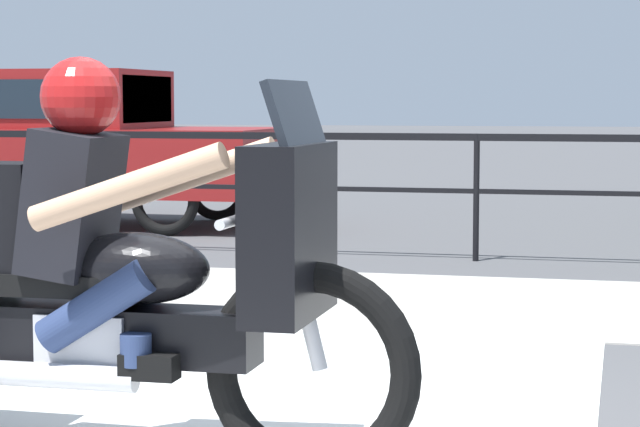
% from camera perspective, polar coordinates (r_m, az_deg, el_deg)
% --- Properties ---
extents(sidewalk_band, '(44.00, 2.40, 0.01)m').
position_cam_1_polar(sidewalk_band, '(8.31, 5.38, -4.02)').
color(sidewalk_band, '#B7B2A8').
rests_on(sidewalk_band, ground).
extents(fence_railing, '(36.00, 0.05, 1.06)m').
position_cam_1_polar(fence_railing, '(10.38, 7.18, 2.42)').
color(fence_railing, black).
rests_on(fence_railing, ground).
extents(motorcycle, '(2.50, 0.76, 1.49)m').
position_cam_1_polar(motorcycle, '(4.62, -10.74, -3.13)').
color(motorcycle, black).
rests_on(motorcycle, ground).
extents(parked_car, '(4.37, 1.76, 1.65)m').
position_cam_1_polar(parked_car, '(13.63, -11.65, 3.44)').
color(parked_car, maroon).
rests_on(parked_car, ground).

